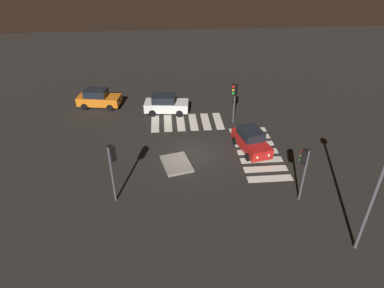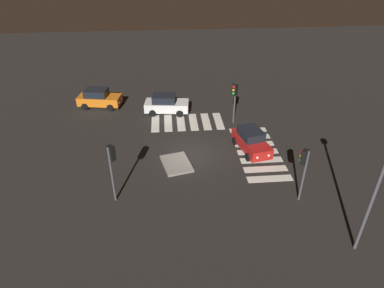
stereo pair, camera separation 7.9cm
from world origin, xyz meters
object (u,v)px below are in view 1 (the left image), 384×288
Objects in this scene: car_white at (166,104)px; traffic_light_east at (234,94)px; car_red at (251,141)px; car_orange at (99,98)px; traffic_light_south at (304,163)px; traffic_island at (177,164)px; traffic_light_west at (112,160)px; street_lamp at (383,171)px.

car_white is 6.77m from traffic_light_east.
car_red is 0.98× the size of car_orange.
car_white is 1.16× the size of traffic_light_south.
car_orange is (9.08, 13.04, 0.02)m from car_red.
traffic_island is at bearing -46.07° from car_orange.
street_lamp is (-5.14, -13.33, 2.11)m from traffic_light_west.
street_lamp is at bearing -53.27° from car_white.
car_white is (8.69, 0.57, 0.80)m from traffic_island.
car_red is 11.30m from traffic_light_west.
traffic_light_west is at bearing 68.92° from street_lamp.
traffic_light_east is at bearing -41.53° from traffic_island.
traffic_island is at bearing 47.38° from street_lamp.
car_white is at bearing -150.32° from car_red.
street_lamp reaches higher than car_white.
traffic_island is at bearing 11.39° from traffic_light_south.
car_white is 20.41m from street_lamp.
street_lamp is (-19.22, -16.48, 4.28)m from car_orange.
traffic_light_west reaches higher than car_red.
car_white is at bearing -6.20° from car_orange.
traffic_light_south is at bearing 22.90° from street_lamp.
street_lamp reaches higher than traffic_island.
traffic_light_south is 5.14m from street_lamp.
traffic_light_south is (-10.42, -2.26, -0.05)m from traffic_light_east.
car_white is at bearing 3.75° from traffic_island.
traffic_light_east is 13.29m from traffic_light_west.
street_lamp is (-10.14, -3.44, 4.31)m from car_red.
traffic_light_west is 11.59m from traffic_light_south.
car_orange reaches higher than car_red.
car_white is 1.06× the size of traffic_light_west.
traffic_light_east is at bearing -10.16° from car_orange.
street_lamp is (-4.22, -1.78, 2.35)m from traffic_light_south.
traffic_island is 0.69× the size of car_white.
traffic_light_west is 0.53× the size of street_lamp.
traffic_island is 0.69× the size of car_orange.
traffic_light_south reaches higher than car_red.
street_lamp is (-14.63, -4.04, 2.30)m from traffic_light_east.
traffic_light_south is at bearing 3.19° from car_red.
traffic_light_east reaches higher than car_red.
traffic_light_south reaches higher than car_white.
traffic_light_west reaches higher than traffic_light_south.
car_red is at bearing -32.79° from traffic_light_south.
traffic_light_east is (-2.67, -5.90, 1.98)m from car_white.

